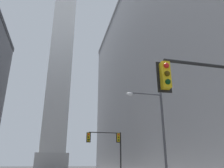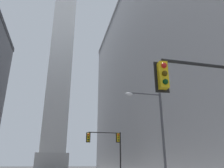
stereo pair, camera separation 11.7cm
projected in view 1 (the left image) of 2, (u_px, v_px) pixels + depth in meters
The scene contains 4 objects.
building_right at pixel (174, 73), 39.71m from camera, with size 18.90×53.92×34.98m.
obelisk at pixel (62, 45), 64.86m from camera, with size 7.77×7.77×72.61m.
traffic_light_mid_right at pixel (109, 143), 29.55m from camera, with size 4.90×0.52×6.01m.
street_lamp at pixel (157, 127), 17.66m from camera, with size 3.20×0.36×7.60m.
Camera 1 is at (0.85, -0.53, 1.90)m, focal length 35.00 mm.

